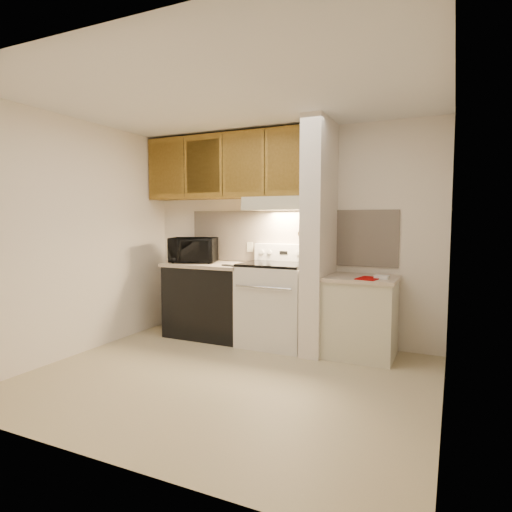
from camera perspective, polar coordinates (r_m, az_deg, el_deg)
The scene contains 50 objects.
floor at distance 4.07m, azimuth -3.86°, elevation -15.92°, with size 3.60×3.60×0.00m, color #BFAF89.
ceiling at distance 3.94m, azimuth -4.08°, elevation 20.42°, with size 3.60×3.60×0.00m, color white.
wall_back at distance 5.17m, azimuth 4.11°, elevation 2.74°, with size 3.60×0.02×2.50m, color white.
wall_left at distance 4.93m, azimuth -22.61°, elevation 2.27°, with size 0.02×3.00×2.50m, color white.
wall_right at distance 3.33m, azimuth 24.26°, elevation 1.12°, with size 0.02×3.00×2.50m, color white.
backsplash at distance 5.16m, azimuth 4.06°, elevation 2.57°, with size 2.60×0.02×0.63m, color beige.
range_body at distance 4.94m, azimuth 2.62°, elevation -6.59°, with size 0.76×0.65×0.92m, color silver.
oven_window at distance 4.65m, azimuth 1.12°, elevation -6.82°, with size 0.50×0.01×0.30m, color black.
oven_handle at distance 4.57m, azimuth 0.93°, elevation -4.21°, with size 0.02×0.02×0.65m, color silver.
cooktop at distance 4.87m, azimuth 2.64°, elevation -1.11°, with size 0.74×0.64×0.03m, color black.
range_backguard at distance 5.12m, azimuth 3.85°, elevation 0.48°, with size 0.76×0.08×0.20m, color silver.
range_display at distance 5.08m, azimuth 3.68°, elevation 0.45°, with size 0.10×0.01×0.04m, color black.
range_knob_left_outer at distance 5.19m, azimuth 0.79°, elevation 0.55°, with size 0.05×0.05×0.02m, color silver.
range_knob_left_inner at distance 5.15m, azimuth 1.81°, elevation 0.51°, with size 0.05×0.05×0.02m, color silver.
range_knob_right_inner at distance 5.02m, azimuth 5.59°, elevation 0.37°, with size 0.05×0.05×0.02m, color silver.
range_knob_right_outer at distance 4.99m, azimuth 6.67°, elevation 0.34°, with size 0.05×0.05×0.02m, color silver.
dishwasher_front at distance 5.35m, azimuth -6.15°, elevation -6.01°, with size 1.00×0.63×0.87m, color black.
left_countertop at distance 5.28m, azimuth -6.20°, elevation -1.15°, with size 1.04×0.67×0.04m, color #BFAC94.
spoon_rest at distance 4.90m, azimuth -3.40°, elevation -1.27°, with size 0.22×0.07×0.02m, color black.
teal_jar at distance 5.64m, azimuth -8.09°, elevation -0.02°, with size 0.10×0.10×0.11m, color #286958.
outlet at distance 5.34m, azimuth -0.82°, elevation 1.21°, with size 0.08×0.01×0.12m, color beige.
microwave at distance 5.36m, azimuth -8.34°, elevation 0.79°, with size 0.56×0.38×0.31m, color black.
partition_pillar at distance 4.67m, azimuth 8.43°, elevation 2.47°, with size 0.22×0.70×2.50m, color white.
pillar_trim at distance 4.70m, azimuth 7.08°, elevation 3.11°, with size 0.01×0.70×0.04m, color olive.
knife_strip at distance 4.66m, azimuth 6.83°, elevation 3.34°, with size 0.02×0.42×0.04m, color black.
knife_blade_a at distance 4.52m, azimuth 6.04°, elevation 2.03°, with size 0.01×0.04×0.16m, color silver.
knife_handle_a at distance 4.51m, azimuth 6.03°, elevation 3.93°, with size 0.02×0.02×0.10m, color black.
knife_blade_b at distance 4.59m, azimuth 6.34°, elevation 1.94°, with size 0.01×0.04×0.18m, color silver.
knife_handle_b at distance 4.57m, azimuth 6.33°, elevation 3.94°, with size 0.02×0.02×0.10m, color black.
knife_blade_c at distance 4.66m, azimuth 6.62°, elevation 1.86°, with size 0.01×0.04×0.20m, color silver.
knife_handle_c at distance 4.67m, azimuth 6.71°, elevation 3.96°, with size 0.02×0.02×0.10m, color black.
knife_blade_d at distance 4.75m, azimuth 7.02°, elevation 2.16°, with size 0.01×0.04×0.16m, color silver.
knife_handle_d at distance 4.74m, azimuth 7.00°, elevation 3.97°, with size 0.02×0.02×0.10m, color black.
knife_blade_e at distance 4.82m, azimuth 7.29°, elevation 2.08°, with size 0.01×0.04×0.18m, color silver.
knife_handle_e at distance 4.82m, azimuth 7.31°, elevation 3.98°, with size 0.02×0.02×0.10m, color black.
oven_mitt at distance 4.88m, azimuth 7.50°, elevation 1.37°, with size 0.03×0.10×0.24m, color slate.
right_cab_base at distance 4.68m, azimuth 13.76°, elevation -8.08°, with size 0.70×0.60×0.81m, color beige.
right_countertop at distance 4.60m, azimuth 13.87°, elevation -2.92°, with size 0.74×0.64×0.04m, color #BFAC94.
red_folder at distance 4.43m, azimuth 14.77°, elevation -2.91°, with size 0.20×0.27×0.01m, color #940100.
white_box at distance 4.46m, azimuth 16.41°, elevation -2.72°, with size 0.14×0.09×0.04m, color white.
range_hood at distance 4.96m, azimuth 3.22°, elevation 6.98°, with size 0.78×0.44×0.15m, color beige.
hood_lip at distance 4.77m, azimuth 2.28°, elevation 6.53°, with size 0.78×0.04×0.06m, color beige.
upper_cabinets at distance 5.33m, azimuth -3.62°, elevation 11.80°, with size 2.18×0.33×0.77m, color olive.
cab_door_a at distance 5.64m, azimuth -11.89°, elevation 11.33°, with size 0.46×0.01×0.63m, color olive.
cab_gap_a at distance 5.48m, azimuth -9.57°, elevation 11.56°, with size 0.01×0.01×0.73m, color black.
cab_door_b at distance 5.33m, azimuth -7.09°, elevation 11.77°, with size 0.46×0.01×0.63m, color olive.
cab_gap_b at distance 5.19m, azimuth -4.49°, elevation 11.98°, with size 0.01×0.01×0.73m, color black.
cab_door_c at distance 5.07m, azimuth -1.74°, elevation 12.17°, with size 0.46×0.01×0.63m, color olive.
cab_gap_c at distance 4.95m, azimuth 1.14°, elevation 12.34°, with size 0.01×0.01×0.73m, color black.
cab_door_d at distance 4.85m, azimuth 4.17°, elevation 12.49°, with size 0.46×0.01×0.63m, color olive.
Camera 1 is at (1.84, -3.33, 1.45)m, focal length 30.00 mm.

